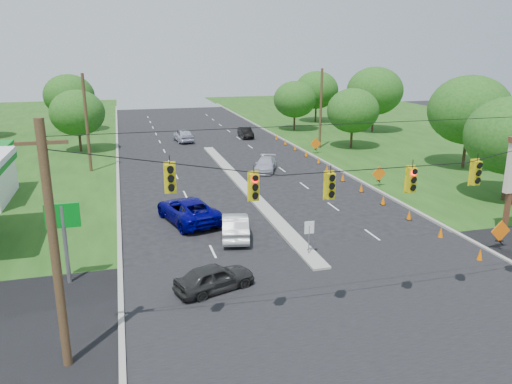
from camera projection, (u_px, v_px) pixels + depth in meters
name	position (u px, v px, depth m)	size (l,w,h in m)	color
ground	(357.00, 309.00, 22.08)	(160.00, 160.00, 0.00)	black
cross_street	(357.00, 309.00, 22.08)	(160.00, 14.00, 0.02)	black
curb_left	(118.00, 170.00, 47.34)	(0.25, 110.00, 0.16)	gray
curb_right	(316.00, 158.00, 52.45)	(0.25, 110.00, 0.16)	gray
median	(244.00, 187.00, 41.55)	(1.00, 34.00, 0.18)	gray
median_sign	(309.00, 232.00, 27.24)	(0.55, 0.06, 2.05)	gray
signal_span	(374.00, 209.00, 19.76)	(25.60, 0.32, 9.00)	#422D1C
utility_pole_far_left	(87.00, 124.00, 45.49)	(0.28, 0.28, 9.00)	#422D1C
utility_pole_far_right	(321.00, 109.00, 56.44)	(0.28, 0.28, 9.00)	#422D1C
cone_0	(480.00, 255.00, 26.98)	(0.32, 0.32, 0.70)	#EE6600
cone_1	(441.00, 233.00, 30.22)	(0.32, 0.32, 0.70)	#EE6600
cone_2	(409.00, 215.00, 33.47)	(0.32, 0.32, 0.70)	#EE6600
cone_3	(383.00, 200.00, 36.71)	(0.32, 0.32, 0.70)	#EE6600
cone_4	(361.00, 188.00, 39.96)	(0.32, 0.32, 0.70)	#EE6600
cone_5	(343.00, 177.00, 43.20)	(0.32, 0.32, 0.70)	#EE6600
cone_6	(327.00, 168.00, 46.45)	(0.32, 0.32, 0.70)	#EE6600
cone_7	(319.00, 160.00, 49.84)	(0.32, 0.32, 0.70)	#EE6600
cone_8	(306.00, 153.00, 53.09)	(0.32, 0.32, 0.70)	#EE6600
cone_9	(295.00, 147.00, 56.33)	(0.32, 0.32, 0.70)	#EE6600
cone_10	(285.00, 142.00, 59.58)	(0.32, 0.32, 0.70)	#EE6600
cone_11	(277.00, 137.00, 62.82)	(0.32, 0.32, 0.70)	#EE6600
work_sign_0	(500.00, 232.00, 28.21)	(1.27, 0.58, 1.37)	black
work_sign_1	(379.00, 174.00, 41.20)	(1.27, 0.58, 1.37)	black
work_sign_2	(316.00, 144.00, 54.18)	(1.27, 0.58, 1.37)	black
tree_5	(77.00, 113.00, 54.43)	(5.88, 5.88, 6.86)	black
tree_6	(69.00, 96.00, 67.66)	(6.72, 6.72, 7.84)	black
tree_7	(512.00, 136.00, 36.38)	(6.72, 6.72, 7.84)	black
tree_8	(469.00, 110.00, 46.49)	(7.56, 7.56, 8.82)	black
tree_9	(353.00, 111.00, 56.45)	(5.88, 5.88, 6.86)	black
tree_10	(375.00, 91.00, 67.40)	(7.56, 7.56, 8.82)	black
tree_11	(316.00, 90.00, 76.76)	(6.72, 6.72, 7.84)	black
tree_12	(295.00, 99.00, 68.92)	(5.88, 5.88, 6.86)	black
black_sedan	(215.00, 278.00, 23.57)	(1.57, 3.89, 1.33)	#252525
white_sedan	(235.00, 226.00, 30.25)	(1.55, 4.46, 1.47)	beige
blue_pickup	(188.00, 210.00, 32.97)	(2.72, 5.90, 1.64)	#03006D
silver_car_far	(266.00, 164.00, 46.72)	(1.78, 4.37, 1.27)	#AAAABA
silver_car_oncoming	(183.00, 135.00, 61.51)	(1.86, 4.62, 1.57)	#ADADC2
dark_car_receding	(246.00, 132.00, 64.36)	(1.42, 4.08, 1.34)	black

